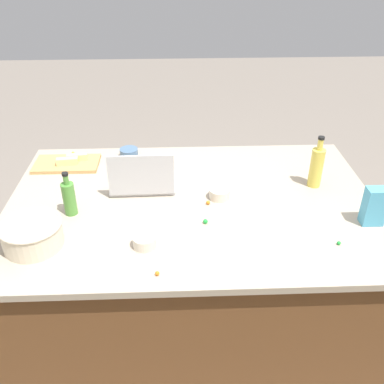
{
  "coord_description": "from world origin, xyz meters",
  "views": [
    {
      "loc": [
        0.07,
        1.66,
        1.98
      ],
      "look_at": [
        0.0,
        0.0,
        0.95
      ],
      "focal_mm": 40.24,
      "sensor_mm": 36.0,
      "label": 1
    }
  ],
  "objects_px": {
    "butter_stick_left": "(77,157)",
    "ramekin_small": "(219,194)",
    "butter_stick_right": "(67,161)",
    "candy_bag": "(374,206)",
    "ramekin_medium": "(145,241)",
    "bottle_oil": "(316,166)",
    "laptop": "(143,180)",
    "mixing_bowl_large": "(32,234)",
    "cutting_board": "(67,164)",
    "bottle_olive": "(69,198)",
    "ramekin_wide": "(129,153)"
  },
  "relations": [
    {
      "from": "butter_stick_left",
      "to": "ramekin_small",
      "type": "xyz_separation_m",
      "value": [
        -0.72,
        0.38,
        -0.01
      ]
    },
    {
      "from": "butter_stick_right",
      "to": "candy_bag",
      "type": "relative_size",
      "value": 0.65
    },
    {
      "from": "butter_stick_right",
      "to": "ramekin_medium",
      "type": "xyz_separation_m",
      "value": [
        -0.44,
        0.67,
        -0.01
      ]
    },
    {
      "from": "bottle_oil",
      "to": "candy_bag",
      "type": "height_order",
      "value": "bottle_oil"
    },
    {
      "from": "laptop",
      "to": "mixing_bowl_large",
      "type": "bearing_deg",
      "value": 45.62
    },
    {
      "from": "cutting_board",
      "to": "ramekin_small",
      "type": "distance_m",
      "value": 0.86
    },
    {
      "from": "mixing_bowl_large",
      "to": "butter_stick_right",
      "type": "height_order",
      "value": "mixing_bowl_large"
    },
    {
      "from": "bottle_olive",
      "to": "candy_bag",
      "type": "xyz_separation_m",
      "value": [
        -1.29,
        0.13,
        0.0
      ]
    },
    {
      "from": "bottle_oil",
      "to": "bottle_olive",
      "type": "xyz_separation_m",
      "value": [
        1.14,
        0.2,
        -0.02
      ]
    },
    {
      "from": "bottle_oil",
      "to": "candy_bag",
      "type": "relative_size",
      "value": 1.52
    },
    {
      "from": "bottle_olive",
      "to": "ramekin_small",
      "type": "bearing_deg",
      "value": -171.53
    },
    {
      "from": "ramekin_small",
      "to": "ramekin_wide",
      "type": "xyz_separation_m",
      "value": [
        0.46,
        -0.44,
        0.0
      ]
    },
    {
      "from": "mixing_bowl_large",
      "to": "ramekin_medium",
      "type": "xyz_separation_m",
      "value": [
        -0.44,
        0.02,
        -0.03
      ]
    },
    {
      "from": "ramekin_medium",
      "to": "butter_stick_left",
      "type": "bearing_deg",
      "value": -61.22
    },
    {
      "from": "candy_bag",
      "to": "laptop",
      "type": "bearing_deg",
      "value": -18.05
    },
    {
      "from": "bottle_olive",
      "to": "mixing_bowl_large",
      "type": "bearing_deg",
      "value": 64.79
    },
    {
      "from": "butter_stick_left",
      "to": "ramekin_wide",
      "type": "height_order",
      "value": "butter_stick_left"
    },
    {
      "from": "mixing_bowl_large",
      "to": "ramekin_wide",
      "type": "bearing_deg",
      "value": -112.47
    },
    {
      "from": "bottle_olive",
      "to": "cutting_board",
      "type": "height_order",
      "value": "bottle_olive"
    },
    {
      "from": "bottle_olive",
      "to": "butter_stick_right",
      "type": "distance_m",
      "value": 0.44
    },
    {
      "from": "ramekin_small",
      "to": "ramekin_wide",
      "type": "relative_size",
      "value": 0.95
    },
    {
      "from": "laptop",
      "to": "butter_stick_right",
      "type": "relative_size",
      "value": 2.86
    },
    {
      "from": "cutting_board",
      "to": "butter_stick_right",
      "type": "distance_m",
      "value": 0.04
    },
    {
      "from": "ramekin_small",
      "to": "ramekin_medium",
      "type": "relative_size",
      "value": 1.01
    },
    {
      "from": "butter_stick_right",
      "to": "ramekin_medium",
      "type": "distance_m",
      "value": 0.8
    },
    {
      "from": "bottle_olive",
      "to": "ramekin_small",
      "type": "xyz_separation_m",
      "value": [
        -0.66,
        -0.1,
        -0.06
      ]
    },
    {
      "from": "bottle_olive",
      "to": "butter_stick_left",
      "type": "relative_size",
      "value": 1.86
    },
    {
      "from": "cutting_board",
      "to": "mixing_bowl_large",
      "type": "bearing_deg",
      "value": 90.87
    },
    {
      "from": "ramekin_wide",
      "to": "ramekin_medium",
      "type": "bearing_deg",
      "value": 99.23
    },
    {
      "from": "cutting_board",
      "to": "butter_stick_right",
      "type": "xyz_separation_m",
      "value": [
        -0.01,
        0.02,
        0.03
      ]
    },
    {
      "from": "mixing_bowl_large",
      "to": "butter_stick_right",
      "type": "bearing_deg",
      "value": -90.12
    },
    {
      "from": "ramekin_wide",
      "to": "bottle_olive",
      "type": "bearing_deg",
      "value": 68.69
    },
    {
      "from": "butter_stick_left",
      "to": "ramekin_medium",
      "type": "relative_size",
      "value": 1.17
    },
    {
      "from": "bottle_oil",
      "to": "cutting_board",
      "type": "height_order",
      "value": "bottle_oil"
    },
    {
      "from": "mixing_bowl_large",
      "to": "ramekin_wide",
      "type": "xyz_separation_m",
      "value": [
        -0.31,
        -0.76,
        -0.03
      ]
    },
    {
      "from": "cutting_board",
      "to": "ramekin_medium",
      "type": "bearing_deg",
      "value": 122.84
    },
    {
      "from": "bottle_olive",
      "to": "butter_stick_left",
      "type": "distance_m",
      "value": 0.48
    },
    {
      "from": "laptop",
      "to": "ramekin_wide",
      "type": "xyz_separation_m",
      "value": [
        0.1,
        -0.34,
        -0.02
      ]
    },
    {
      "from": "ramekin_medium",
      "to": "butter_stick_right",
      "type": "bearing_deg",
      "value": -56.98
    },
    {
      "from": "mixing_bowl_large",
      "to": "bottle_olive",
      "type": "bearing_deg",
      "value": -115.21
    },
    {
      "from": "laptop",
      "to": "butter_stick_left",
      "type": "xyz_separation_m",
      "value": [
        0.36,
        -0.28,
        -0.01
      ]
    },
    {
      "from": "bottle_olive",
      "to": "bottle_oil",
      "type": "bearing_deg",
      "value": -170.24
    },
    {
      "from": "bottle_oil",
      "to": "ramekin_medium",
      "type": "relative_size",
      "value": 2.77
    },
    {
      "from": "butter_stick_right",
      "to": "ramekin_wide",
      "type": "bearing_deg",
      "value": -161.25
    },
    {
      "from": "mixing_bowl_large",
      "to": "ramekin_small",
      "type": "relative_size",
      "value": 2.57
    },
    {
      "from": "laptop",
      "to": "butter_stick_right",
      "type": "height_order",
      "value": "laptop"
    },
    {
      "from": "butter_stick_right",
      "to": "cutting_board",
      "type": "bearing_deg",
      "value": -62.78
    },
    {
      "from": "bottle_olive",
      "to": "butter_stick_left",
      "type": "height_order",
      "value": "bottle_olive"
    },
    {
      "from": "mixing_bowl_large",
      "to": "butter_stick_left",
      "type": "xyz_separation_m",
      "value": [
        -0.04,
        -0.7,
        -0.02
      ]
    },
    {
      "from": "cutting_board",
      "to": "butter_stick_left",
      "type": "relative_size",
      "value": 3.06
    }
  ]
}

